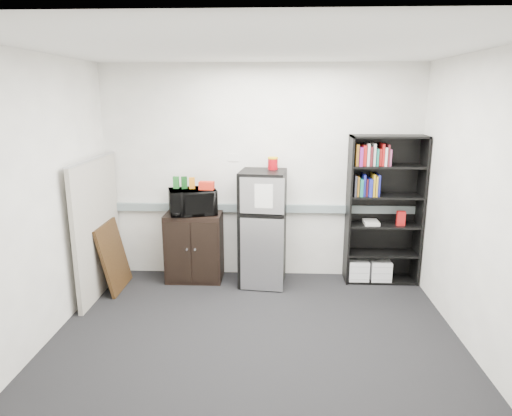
# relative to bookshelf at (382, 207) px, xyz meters

# --- Properties ---
(floor) EXTENTS (4.00, 4.00, 0.00)m
(floor) POSITION_rel_bookshelf_xyz_m (-1.51, -1.57, -0.97)
(floor) COLOR black
(floor) RESTS_ON ground
(wall_back) EXTENTS (4.00, 0.02, 2.70)m
(wall_back) POSITION_rel_bookshelf_xyz_m (-1.51, 0.18, 0.38)
(wall_back) COLOR silver
(wall_back) RESTS_ON floor
(wall_right) EXTENTS (0.02, 3.50, 2.70)m
(wall_right) POSITION_rel_bookshelf_xyz_m (0.49, -1.57, 0.38)
(wall_right) COLOR silver
(wall_right) RESTS_ON floor
(wall_left) EXTENTS (0.02, 3.50, 2.70)m
(wall_left) POSITION_rel_bookshelf_xyz_m (-3.51, -1.57, 0.38)
(wall_left) COLOR silver
(wall_left) RESTS_ON floor
(ceiling) EXTENTS (4.00, 3.50, 0.02)m
(ceiling) POSITION_rel_bookshelf_xyz_m (-1.51, -1.57, 1.73)
(ceiling) COLOR white
(ceiling) RESTS_ON wall_back
(electrical_raceway) EXTENTS (3.92, 0.05, 0.10)m
(electrical_raceway) POSITION_rel_bookshelf_xyz_m (-1.51, 0.15, -0.07)
(electrical_raceway) COLOR gray
(electrical_raceway) RESTS_ON wall_back
(wall_note) EXTENTS (0.14, 0.00, 0.10)m
(wall_note) POSITION_rel_bookshelf_xyz_m (-1.86, 0.18, 0.58)
(wall_note) COLOR white
(wall_note) RESTS_ON wall_back
(bookshelf) EXTENTS (0.90, 0.34, 1.85)m
(bookshelf) POSITION_rel_bookshelf_xyz_m (0.00, 0.00, 0.00)
(bookshelf) COLOR black
(bookshelf) RESTS_ON floor
(cubicle_partition) EXTENTS (0.06, 1.30, 1.62)m
(cubicle_partition) POSITION_rel_bookshelf_xyz_m (-3.41, -0.49, -0.16)
(cubicle_partition) COLOR gray
(cubicle_partition) RESTS_ON floor
(cabinet) EXTENTS (0.70, 0.47, 0.88)m
(cabinet) POSITION_rel_bookshelf_xyz_m (-2.35, -0.07, -0.53)
(cabinet) COLOR black
(cabinet) RESTS_ON floor
(microwave) EXTENTS (0.65, 0.53, 0.31)m
(microwave) POSITION_rel_bookshelf_xyz_m (-2.35, -0.08, 0.06)
(microwave) COLOR black
(microwave) RESTS_ON cabinet
(snack_box_a) EXTENTS (0.07, 0.05, 0.15)m
(snack_box_a) POSITION_rel_bookshelf_xyz_m (-2.55, -0.05, 0.29)
(snack_box_a) COLOR #1B6122
(snack_box_a) RESTS_ON microwave
(snack_box_b) EXTENTS (0.08, 0.07, 0.15)m
(snack_box_b) POSITION_rel_bookshelf_xyz_m (-2.45, -0.05, 0.29)
(snack_box_b) COLOR #0D3D13
(snack_box_b) RESTS_ON microwave
(snack_box_c) EXTENTS (0.08, 0.06, 0.14)m
(snack_box_c) POSITION_rel_bookshelf_xyz_m (-2.35, -0.05, 0.29)
(snack_box_c) COLOR orange
(snack_box_c) RESTS_ON microwave
(snack_bag) EXTENTS (0.19, 0.11, 0.10)m
(snack_bag) POSITION_rel_bookshelf_xyz_m (-2.17, -0.10, 0.27)
(snack_bag) COLOR red
(snack_bag) RESTS_ON microwave
(refrigerator) EXTENTS (0.59, 0.62, 1.43)m
(refrigerator) POSITION_rel_bookshelf_xyz_m (-1.48, -0.15, -0.26)
(refrigerator) COLOR black
(refrigerator) RESTS_ON floor
(coffee_can) EXTENTS (0.12, 0.12, 0.17)m
(coffee_can) POSITION_rel_bookshelf_xyz_m (-1.36, -0.02, 0.55)
(coffee_can) COLOR #A1070F
(coffee_can) RESTS_ON refrigerator
(framed_poster) EXTENTS (0.21, 0.65, 0.82)m
(framed_poster) POSITION_rel_bookshelf_xyz_m (-3.28, -0.39, -0.55)
(framed_poster) COLOR black
(framed_poster) RESTS_ON floor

